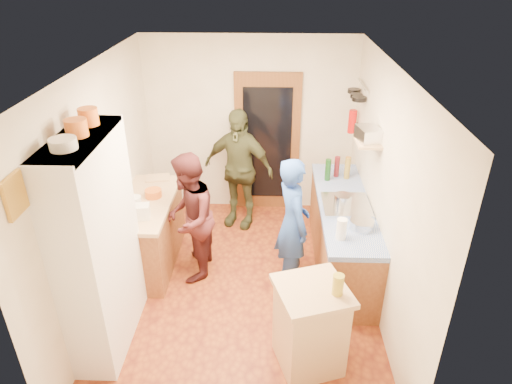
# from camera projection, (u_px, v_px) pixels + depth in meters

# --- Properties ---
(floor) EXTENTS (3.00, 4.00, 0.02)m
(floor) POSITION_uv_depth(u_px,v_px,m) (243.00, 287.00, 5.47)
(floor) COLOR #924419
(floor) RESTS_ON ground
(ceiling) EXTENTS (3.00, 4.00, 0.02)m
(ceiling) POSITION_uv_depth(u_px,v_px,m) (239.00, 66.00, 4.24)
(ceiling) COLOR silver
(ceiling) RESTS_ON ground
(wall_back) EXTENTS (3.00, 0.02, 2.60)m
(wall_back) POSITION_uv_depth(u_px,v_px,m) (250.00, 126.00, 6.63)
(wall_back) COLOR beige
(wall_back) RESTS_ON ground
(wall_front) EXTENTS (3.00, 0.02, 2.60)m
(wall_front) POSITION_uv_depth(u_px,v_px,m) (223.00, 329.00, 3.08)
(wall_front) COLOR beige
(wall_front) RESTS_ON ground
(wall_left) EXTENTS (0.02, 4.00, 2.60)m
(wall_left) POSITION_uv_depth(u_px,v_px,m) (102.00, 188.00, 4.90)
(wall_left) COLOR beige
(wall_left) RESTS_ON ground
(wall_right) EXTENTS (0.02, 4.00, 2.60)m
(wall_right) POSITION_uv_depth(u_px,v_px,m) (384.00, 193.00, 4.81)
(wall_right) COLOR beige
(wall_right) RESTS_ON ground
(door_frame) EXTENTS (0.95, 0.06, 2.10)m
(door_frame) POSITION_uv_depth(u_px,v_px,m) (267.00, 144.00, 6.71)
(door_frame) COLOR brown
(door_frame) RESTS_ON ground
(door_glass) EXTENTS (0.70, 0.02, 1.70)m
(door_glass) POSITION_uv_depth(u_px,v_px,m) (267.00, 145.00, 6.67)
(door_glass) COLOR black
(door_glass) RESTS_ON door_frame
(hutch_body) EXTENTS (0.40, 1.20, 2.20)m
(hutch_body) POSITION_uv_depth(u_px,v_px,m) (99.00, 247.00, 4.29)
(hutch_body) COLOR white
(hutch_body) RESTS_ON ground
(hutch_top_shelf) EXTENTS (0.40, 1.14, 0.04)m
(hutch_top_shelf) POSITION_uv_depth(u_px,v_px,m) (78.00, 139.00, 3.78)
(hutch_top_shelf) COLOR white
(hutch_top_shelf) RESTS_ON hutch_body
(plate_stack) EXTENTS (0.21, 0.21, 0.09)m
(plate_stack) POSITION_uv_depth(u_px,v_px,m) (63.00, 144.00, 3.52)
(plate_stack) COLOR white
(plate_stack) RESTS_ON hutch_top_shelf
(orange_pot_a) EXTENTS (0.18, 0.18, 0.15)m
(orange_pot_a) POSITION_uv_depth(u_px,v_px,m) (76.00, 128.00, 3.75)
(orange_pot_a) COLOR orange
(orange_pot_a) RESTS_ON hutch_top_shelf
(orange_pot_b) EXTENTS (0.17, 0.17, 0.15)m
(orange_pot_b) POSITION_uv_depth(u_px,v_px,m) (88.00, 117.00, 3.99)
(orange_pot_b) COLOR orange
(orange_pot_b) RESTS_ON hutch_top_shelf
(left_counter_base) EXTENTS (0.60, 1.40, 0.85)m
(left_counter_base) POSITION_uv_depth(u_px,v_px,m) (149.00, 234.00, 5.70)
(left_counter_base) COLOR brown
(left_counter_base) RESTS_ON ground
(left_counter_top) EXTENTS (0.64, 1.44, 0.05)m
(left_counter_top) POSITION_uv_depth(u_px,v_px,m) (145.00, 203.00, 5.49)
(left_counter_top) COLOR tan
(left_counter_top) RESTS_ON left_counter_base
(toaster) EXTENTS (0.24, 0.18, 0.17)m
(toaster) POSITION_uv_depth(u_px,v_px,m) (140.00, 212.00, 5.09)
(toaster) COLOR white
(toaster) RESTS_ON left_counter_top
(kettle) EXTENTS (0.18, 0.18, 0.17)m
(kettle) POSITION_uv_depth(u_px,v_px,m) (135.00, 203.00, 5.25)
(kettle) COLOR white
(kettle) RESTS_ON left_counter_top
(orange_bowl) EXTENTS (0.26, 0.26, 0.09)m
(orange_bowl) POSITION_uv_depth(u_px,v_px,m) (153.00, 193.00, 5.56)
(orange_bowl) COLOR orange
(orange_bowl) RESTS_ON left_counter_top
(chopping_board) EXTENTS (0.34, 0.27, 0.02)m
(chopping_board) POSITION_uv_depth(u_px,v_px,m) (158.00, 178.00, 6.01)
(chopping_board) COLOR tan
(chopping_board) RESTS_ON left_counter_top
(right_counter_base) EXTENTS (0.60, 2.20, 0.84)m
(right_counter_base) POSITION_uv_depth(u_px,v_px,m) (341.00, 236.00, 5.67)
(right_counter_base) COLOR brown
(right_counter_base) RESTS_ON ground
(right_counter_top) EXTENTS (0.62, 2.22, 0.06)m
(right_counter_top) POSITION_uv_depth(u_px,v_px,m) (345.00, 205.00, 5.46)
(right_counter_top) COLOR #0934A7
(right_counter_top) RESTS_ON right_counter_base
(hob) EXTENTS (0.55, 0.58, 0.04)m
(hob) POSITION_uv_depth(u_px,v_px,m) (346.00, 205.00, 5.35)
(hob) COLOR silver
(hob) RESTS_ON right_counter_top
(pot_on_hob) EXTENTS (0.20, 0.20, 0.13)m
(pot_on_hob) POSITION_uv_depth(u_px,v_px,m) (343.00, 200.00, 5.29)
(pot_on_hob) COLOR silver
(pot_on_hob) RESTS_ON hob
(bottle_a) EXTENTS (0.08, 0.08, 0.29)m
(bottle_a) POSITION_uv_depth(u_px,v_px,m) (328.00, 170.00, 5.92)
(bottle_a) COLOR #143F14
(bottle_a) RESTS_ON right_counter_top
(bottle_b) EXTENTS (0.09, 0.09, 0.28)m
(bottle_b) POSITION_uv_depth(u_px,v_px,m) (337.00, 167.00, 6.02)
(bottle_b) COLOR #591419
(bottle_b) RESTS_ON right_counter_top
(bottle_c) EXTENTS (0.09, 0.09, 0.30)m
(bottle_c) POSITION_uv_depth(u_px,v_px,m) (347.00, 168.00, 5.96)
(bottle_c) COLOR olive
(bottle_c) RESTS_ON right_counter_top
(paper_towel) EXTENTS (0.11, 0.11, 0.23)m
(paper_towel) POSITION_uv_depth(u_px,v_px,m) (341.00, 229.00, 4.72)
(paper_towel) COLOR white
(paper_towel) RESTS_ON right_counter_top
(mixing_bowl) EXTENTS (0.27, 0.27, 0.10)m
(mixing_bowl) POSITION_uv_depth(u_px,v_px,m) (362.00, 224.00, 4.92)
(mixing_bowl) COLOR silver
(mixing_bowl) RESTS_ON right_counter_top
(island_base) EXTENTS (0.69, 0.69, 0.86)m
(island_base) POSITION_uv_depth(u_px,v_px,m) (310.00, 329.00, 4.27)
(island_base) COLOR tan
(island_base) RESTS_ON ground
(island_top) EXTENTS (0.78, 0.78, 0.05)m
(island_top) POSITION_uv_depth(u_px,v_px,m) (313.00, 291.00, 4.06)
(island_top) COLOR tan
(island_top) RESTS_ON island_base
(cutting_board) EXTENTS (0.42, 0.37, 0.02)m
(cutting_board) POSITION_uv_depth(u_px,v_px,m) (305.00, 287.00, 4.08)
(cutting_board) COLOR white
(cutting_board) RESTS_ON island_top
(oil_jar) EXTENTS (0.12, 0.12, 0.20)m
(oil_jar) POSITION_uv_depth(u_px,v_px,m) (338.00, 285.00, 3.94)
(oil_jar) COLOR #AD9E2D
(oil_jar) RESTS_ON island_top
(pan_rail) EXTENTS (0.02, 0.65, 0.02)m
(pan_rail) POSITION_uv_depth(u_px,v_px,m) (363.00, 85.00, 5.81)
(pan_rail) COLOR silver
(pan_rail) RESTS_ON wall_right
(pan_hang_a) EXTENTS (0.18, 0.18, 0.05)m
(pan_hang_a) POSITION_uv_depth(u_px,v_px,m) (359.00, 99.00, 5.71)
(pan_hang_a) COLOR black
(pan_hang_a) RESTS_ON pan_rail
(pan_hang_b) EXTENTS (0.16, 0.16, 0.05)m
(pan_hang_b) POSITION_uv_depth(u_px,v_px,m) (356.00, 96.00, 5.90)
(pan_hang_b) COLOR black
(pan_hang_b) RESTS_ON pan_rail
(pan_hang_c) EXTENTS (0.17, 0.17, 0.05)m
(pan_hang_c) POSITION_uv_depth(u_px,v_px,m) (354.00, 91.00, 6.07)
(pan_hang_c) COLOR black
(pan_hang_c) RESTS_ON pan_rail
(wall_shelf) EXTENTS (0.26, 0.42, 0.03)m
(wall_shelf) POSITION_uv_depth(u_px,v_px,m) (368.00, 142.00, 5.02)
(wall_shelf) COLOR tan
(wall_shelf) RESTS_ON wall_right
(radio) EXTENTS (0.28, 0.34, 0.15)m
(radio) POSITION_uv_depth(u_px,v_px,m) (368.00, 134.00, 4.98)
(radio) COLOR silver
(radio) RESTS_ON wall_shelf
(ext_bracket) EXTENTS (0.06, 0.10, 0.04)m
(ext_bracket) POSITION_uv_depth(u_px,v_px,m) (356.00, 125.00, 6.24)
(ext_bracket) COLOR black
(ext_bracket) RESTS_ON wall_right
(fire_extinguisher) EXTENTS (0.11, 0.11, 0.32)m
(fire_extinguisher) POSITION_uv_depth(u_px,v_px,m) (352.00, 121.00, 6.22)
(fire_extinguisher) COLOR red
(fire_extinguisher) RESTS_ON wall_right
(picture_frame) EXTENTS (0.03, 0.25, 0.30)m
(picture_frame) POSITION_uv_depth(u_px,v_px,m) (15.00, 195.00, 3.18)
(picture_frame) COLOR gold
(picture_frame) RESTS_ON wall_left
(person_hob) EXTENTS (0.54, 0.68, 1.61)m
(person_hob) POSITION_uv_depth(u_px,v_px,m) (296.00, 224.00, 5.19)
(person_hob) COLOR #264BA7
(person_hob) RESTS_ON ground
(person_left) EXTENTS (0.61, 0.78, 1.59)m
(person_left) POSITION_uv_depth(u_px,v_px,m) (192.00, 217.00, 5.36)
(person_left) COLOR #431A1C
(person_left) RESTS_ON ground
(person_back) EXTENTS (1.10, 0.74, 1.74)m
(person_back) POSITION_uv_depth(u_px,v_px,m) (239.00, 169.00, 6.35)
(person_back) COLOR #373B22
(person_back) RESTS_ON ground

